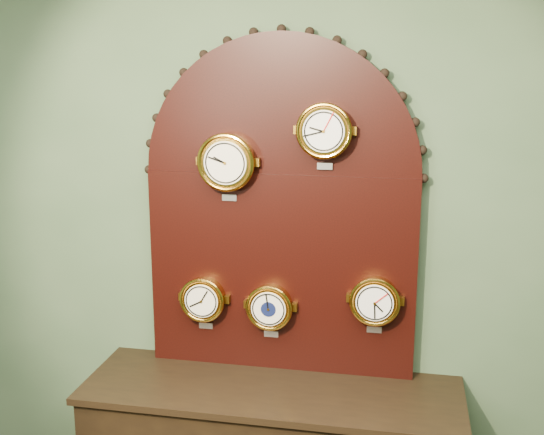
% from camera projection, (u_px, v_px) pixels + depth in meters
% --- Properties ---
extents(wall_back, '(4.00, 0.00, 4.00)m').
position_uv_depth(wall_back, '(283.00, 244.00, 3.08)').
color(wall_back, '#40573B').
rests_on(wall_back, ground).
extents(display_board, '(1.26, 0.06, 1.53)m').
position_uv_depth(display_board, '(281.00, 197.00, 2.99)').
color(display_board, black).
rests_on(display_board, shop_counter).
extents(roman_clock, '(0.25, 0.08, 0.30)m').
position_uv_depth(roman_clock, '(227.00, 162.00, 2.93)').
color(roman_clock, gold).
rests_on(roman_clock, display_board).
extents(arabic_clock, '(0.23, 0.08, 0.28)m').
position_uv_depth(arabic_clock, '(324.00, 131.00, 2.82)').
color(arabic_clock, gold).
rests_on(arabic_clock, display_board).
extents(hygrometer, '(0.21, 0.08, 0.26)m').
position_uv_depth(hygrometer, '(203.00, 299.00, 3.09)').
color(hygrometer, gold).
rests_on(hygrometer, display_board).
extents(barometer, '(0.21, 0.08, 0.26)m').
position_uv_depth(barometer, '(270.00, 307.00, 3.04)').
color(barometer, gold).
rests_on(barometer, display_board).
extents(tide_clock, '(0.22, 0.08, 0.27)m').
position_uv_depth(tide_clock, '(375.00, 301.00, 2.94)').
color(tide_clock, gold).
rests_on(tide_clock, display_board).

